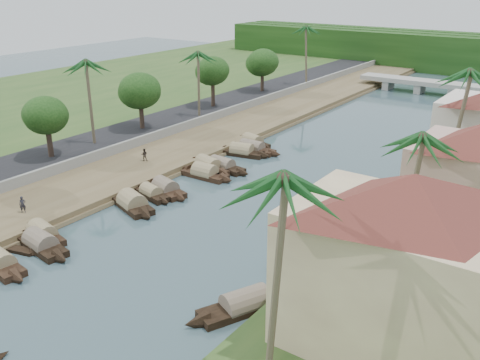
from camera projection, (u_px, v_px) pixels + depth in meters
The scene contains 36 objects.
ground at pixel (167, 253), 42.05m from camera, with size 220.00×220.00×0.00m, color #3A5157.
left_bank at pixel (180, 149), 65.74m from camera, with size 10.00×180.00×0.80m, color brown.
road at pixel (131, 135), 70.18m from camera, with size 8.00×180.00×1.40m, color black.
retaining_wall at pixel (155, 136), 67.64m from camera, with size 0.40×180.00×1.10m, color gray.
far_left_fill at pixel (12, 108), 84.39m from camera, with size 45.00×220.00×1.35m, color #2A4A1D.
treeline at pixel (476, 54), 116.92m from camera, with size 120.00×14.00×8.00m.
bridge at pixel (437, 85), 96.37m from camera, with size 28.00×4.00×2.40m.
building_near at pixel (404, 263), 28.04m from camera, with size 14.85×14.85×10.20m.
sampan_3 at pixel (41, 244), 42.63m from camera, with size 8.12×2.74×2.16m.
sampan_4 at pixel (42, 234), 44.25m from camera, with size 7.36×2.91×2.07m.
sampan_5 at pixel (132, 204), 50.02m from camera, with size 7.73×4.19×2.39m.
sampan_6 at pixel (166, 189), 53.53m from camera, with size 7.40×3.54×2.17m.
sampan_7 at pixel (151, 193), 52.49m from camera, with size 6.46×2.77×1.76m.
sampan_8 at pixel (205, 174), 57.58m from camera, with size 7.36×2.10×2.27m.
sampan_9 at pixel (222, 166), 59.90m from camera, with size 8.14×2.31×2.05m.
sampan_10 at pixel (208, 166), 59.71m from camera, with size 8.45×3.95×2.28m.
sampan_11 at pixel (242, 152), 64.61m from camera, with size 7.77×3.05×2.19m.
sampan_12 at pixel (252, 148), 65.90m from camera, with size 8.57×1.82×2.06m.
sampan_13 at pixel (252, 142), 68.39m from camera, with size 7.42×3.51×2.02m.
sampan_14 at pixel (245, 304), 34.85m from camera, with size 5.25×8.78×2.17m.
sampan_15 at pixel (300, 256), 40.88m from camera, with size 2.66×8.00×2.12m.
sampan_16 at pixel (384, 191), 53.03m from camera, with size 4.78×7.93×2.00m.
canoe_1 at pixel (14, 249), 42.44m from camera, with size 5.29×2.13×0.85m.
canoe_2 at pixel (222, 166), 60.84m from camera, with size 5.83×2.48×0.85m.
palm_0 at pixel (274, 181), 22.92m from camera, with size 3.20×3.20×12.90m.
palm_1 at pixel (415, 138), 35.55m from camera, with size 3.20×3.20×10.92m.
palm_2 at pixel (463, 74), 46.95m from camera, with size 3.20×3.20×12.97m.
palm_5 at pixel (86, 64), 61.27m from camera, with size 3.20×3.20×11.30m.
palm_6 at pixel (198, 54), 73.97m from camera, with size 3.20×3.20×10.45m.
palm_8 at pixel (308, 28), 94.98m from camera, with size 3.20×3.20×11.84m.
tree_2 at pixel (46, 116), 58.33m from camera, with size 4.84×4.84×6.68m.
tree_3 at pixel (140, 92), 69.17m from camera, with size 5.45×5.45×7.19m.
tree_4 at pixel (213, 72), 80.74m from camera, with size 4.95×4.95×7.42m.
tree_5 at pixel (263, 63), 91.56m from camera, with size 5.32×5.32×7.06m.
person_near at pixel (23, 205), 47.09m from camera, with size 0.55×0.36×1.51m, color #24242B.
person_far at pixel (144, 155), 60.15m from camera, with size 0.69×0.54×1.42m, color #2F2821.
Camera 1 is at (26.05, -27.06, 20.60)m, focal length 40.00 mm.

